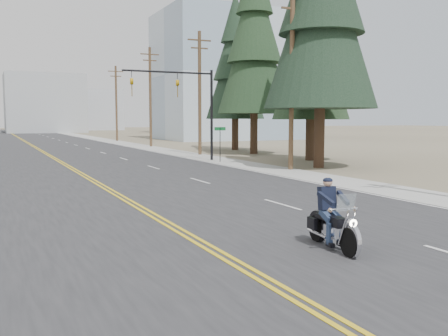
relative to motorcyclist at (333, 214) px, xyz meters
The scene contains 16 objects.
road 64.01m from the motorcyclist, 92.46° to the left, with size 20.00×200.00×0.01m, color #303033.
sidewalk_right 64.55m from the motorcyclist, 82.20° to the left, with size 3.00×200.00×0.01m, color #A5A5A0.
traffic_mast_right 26.99m from the motorcyclist, 76.50° to the left, with size 7.10×0.26×7.00m.
street_sign 25.28m from the motorcyclist, 71.41° to the left, with size 0.90×0.06×2.62m.
utility_pole_b 20.21m from the motorcyclist, 60.08° to the left, with size 2.20×0.30×11.50m.
utility_pole_c 33.75m from the motorcyclist, 73.02° to the left, with size 2.20×0.30×11.00m.
utility_pole_d 48.22m from the motorcyclist, 78.26° to the left, with size 2.20×0.30×11.50m.
utility_pole_e 64.87m from the motorcyclist, 81.33° to the left, with size 2.20×0.30×11.00m.
glass_building 70.91m from the motorcyclist, 65.42° to the left, with size 24.00×16.00×20.00m, color #9EB5CC.
haze_bldg_b 119.22m from the motorcyclist, 87.47° to the left, with size 18.00×14.00×14.00m, color #ADB2B7.
haze_bldg_c 110.72m from the motorcyclist, 70.28° to the left, with size 16.00×12.00×18.00m, color #B7BCC6.
haze_bldg_e 145.75m from the motorcyclist, 81.21° to the left, with size 14.00×14.00×12.00m, color #B7BCC6.
motorcyclist is the anchor object (origin of this frame).
conifer_mid 28.46m from the motorcyclist, 56.08° to the left, with size 5.99×5.99×15.97m.
conifer_tall 35.66m from the motorcyclist, 64.49° to the left, with size 6.74×6.74×18.73m.
conifer_far 41.13m from the motorcyclist, 66.80° to the left, with size 6.07×6.07×16.27m.
Camera 1 is at (-4.84, -3.70, 3.19)m, focal length 40.00 mm.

